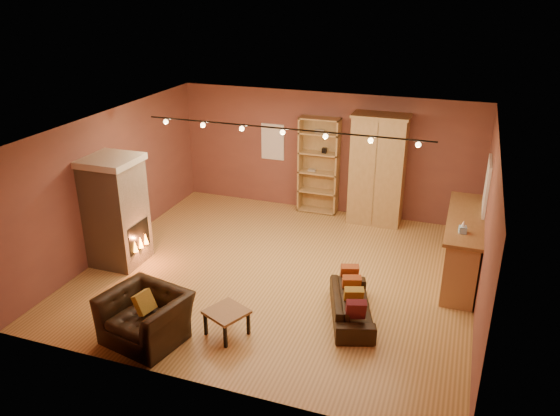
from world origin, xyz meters
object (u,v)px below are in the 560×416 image
at_px(armoire, 378,170).
at_px(coffee_table, 227,314).
at_px(armchair, 145,310).
at_px(bookcase, 319,164).
at_px(loveseat, 352,300).
at_px(fireplace, 116,211).
at_px(bar_counter, 463,247).

relative_size(armoire, coffee_table, 3.33).
bearing_deg(armchair, armoire, 77.93).
height_order(armoire, armchair, armoire).
distance_m(bookcase, loveseat, 4.56).
xyz_separation_m(bookcase, coffee_table, (0.02, -5.23, -0.79)).
bearing_deg(coffee_table, loveseat, 32.46).
bearing_deg(armoire, fireplace, -140.58).
bearing_deg(loveseat, fireplace, 67.19).
bearing_deg(armchair, bar_counter, 51.03).
height_order(fireplace, bar_counter, fireplace).
xyz_separation_m(fireplace, armoire, (4.30, 3.53, 0.18)).
relative_size(fireplace, armchair, 1.62).
bearing_deg(bookcase, coffee_table, -89.81).
relative_size(fireplace, bar_counter, 0.85).
distance_m(fireplace, bookcase, 4.74).
height_order(fireplace, coffee_table, fireplace).
bearing_deg(coffee_table, armoire, 74.88).
height_order(fireplace, armoire, armoire).
xyz_separation_m(fireplace, bookcase, (2.92, 3.73, 0.09)).
xyz_separation_m(armoire, armchair, (-2.47, -5.54, -0.73)).
height_order(armoire, loveseat, armoire).
height_order(armchair, coffee_table, armchair).
xyz_separation_m(bookcase, armoire, (1.38, -0.20, 0.09)).
distance_m(armchair, coffee_table, 1.22).
distance_m(bar_counter, loveseat, 2.56).
relative_size(armoire, armchair, 1.89).
height_order(bookcase, coffee_table, bookcase).
height_order(bookcase, loveseat, bookcase).
bearing_deg(loveseat, coffee_table, 104.72).
distance_m(fireplace, armchair, 2.77).
distance_m(armoire, bar_counter, 2.83).
xyz_separation_m(bar_counter, loveseat, (-1.59, -1.99, -0.28)).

